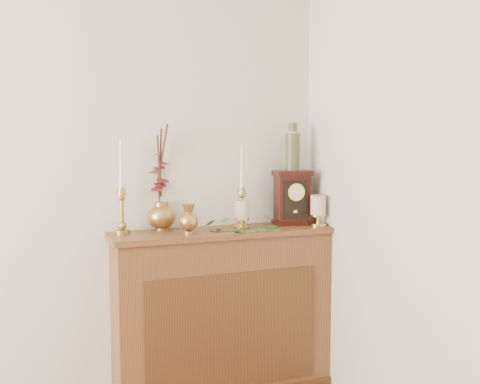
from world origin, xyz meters
name	(u,v)px	position (x,y,z in m)	size (l,w,h in m)	color
console_shelf	(224,317)	(1.40, 2.10, 0.44)	(1.24, 0.34, 0.93)	brown
candlestick_left	(122,203)	(0.86, 2.16, 1.09)	(0.08, 0.08, 0.50)	tan
candlestick_center	(242,200)	(1.53, 2.15, 1.08)	(0.08, 0.08, 0.46)	tan
bud_vase	(189,219)	(1.18, 2.02, 1.01)	(0.10, 0.10, 0.16)	tan
ginger_jar	(159,182)	(1.08, 2.25, 1.19)	(0.24, 0.25, 0.58)	tan
pillar_candle_left	(242,213)	(1.50, 2.08, 1.02)	(0.09, 0.09, 0.17)	gold
pillar_candle_right	(318,209)	(1.94, 2.01, 1.03)	(0.10, 0.10, 0.19)	gold
ivy_garland	(248,228)	(1.52, 2.03, 0.94)	(0.50, 0.18, 0.08)	#376225
mantel_clock	(292,198)	(1.84, 2.13, 1.08)	(0.23, 0.17, 0.31)	black
ceramic_vase	(293,149)	(1.84, 2.14, 1.37)	(0.08, 0.08, 0.27)	#1A3425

